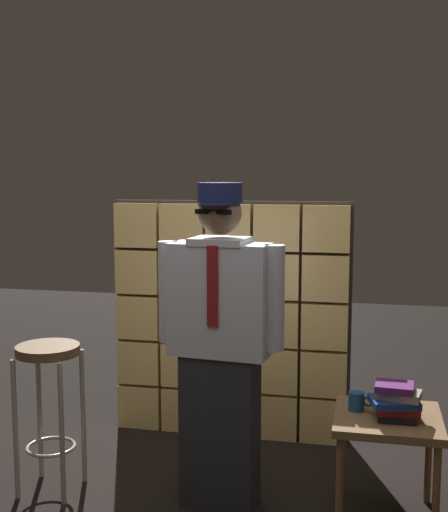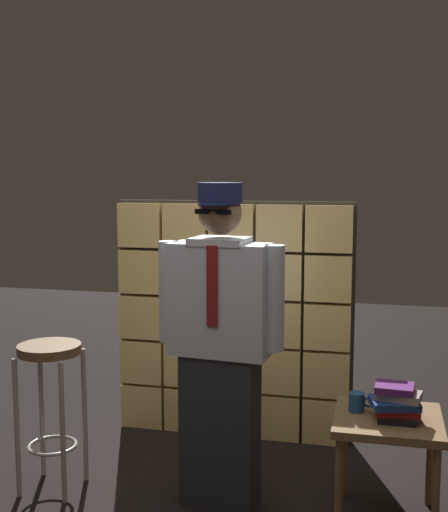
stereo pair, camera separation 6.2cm
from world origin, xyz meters
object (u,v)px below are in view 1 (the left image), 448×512
(bar_stool, at_px, (49,383))
(book_stack, at_px, (396,402))
(side_table, at_px, (387,429))
(coffee_mug, at_px, (357,401))
(standing_person, at_px, (220,341))

(bar_stool, distance_m, book_stack, 1.82)
(side_table, xyz_separation_m, coffee_mug, (-0.15, 0.04, 0.12))
(side_table, distance_m, coffee_mug, 0.20)
(standing_person, distance_m, book_stack, 0.91)
(side_table, bearing_deg, standing_person, -177.78)
(standing_person, relative_size, side_table, 3.11)
(book_stack, bearing_deg, bar_stool, -178.96)
(side_table, bearing_deg, book_stack, -47.50)
(standing_person, height_order, coffee_mug, standing_person)
(coffee_mug, bearing_deg, side_table, -13.90)
(standing_person, bearing_deg, coffee_mug, 11.48)
(standing_person, relative_size, book_stack, 6.41)
(bar_stool, height_order, coffee_mug, bar_stool)
(coffee_mug, bearing_deg, bar_stool, -176.19)
(standing_person, xyz_separation_m, side_table, (0.84, 0.03, -0.41))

